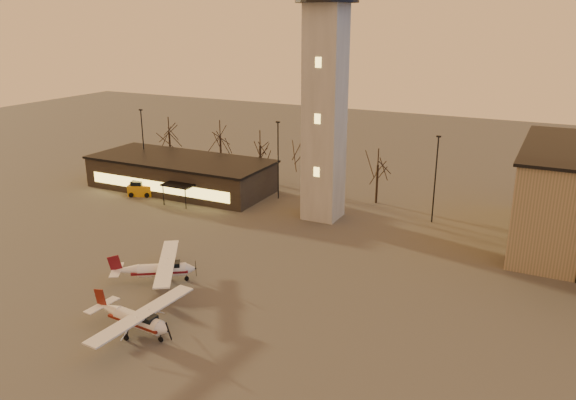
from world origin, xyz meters
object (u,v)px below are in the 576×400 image
at_px(terminal, 181,173).
at_px(cessna_rear, 164,272).
at_px(cessna_front, 140,323).
at_px(control_tower, 325,77).
at_px(service_cart, 140,190).

relative_size(terminal, cessna_rear, 2.77).
bearing_deg(terminal, cessna_front, -57.81).
distance_m(control_tower, terminal, 26.24).
height_order(control_tower, cessna_rear, control_tower).
bearing_deg(cessna_front, cessna_rear, 121.33).
xyz_separation_m(terminal, service_cart, (-2.97, -5.00, -1.39)).
distance_m(terminal, cessna_rear, 29.06).
distance_m(terminal, cessna_front, 37.83).
bearing_deg(cessna_rear, cessna_front, -95.72).
height_order(control_tower, service_cart, control_tower).
bearing_deg(service_cart, cessna_front, -72.00).
bearing_deg(cessna_rear, service_cart, 101.79).
height_order(control_tower, terminal, control_tower).
height_order(terminal, cessna_rear, terminal).
height_order(control_tower, cessna_front, control_tower).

